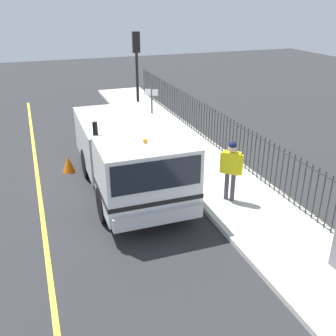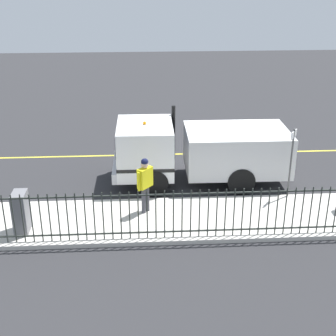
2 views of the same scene
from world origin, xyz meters
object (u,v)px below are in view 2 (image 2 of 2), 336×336
object	(u,v)px
work_truck	(192,149)
worker_standing	(145,180)
utility_cabinet	(21,212)
street_sign	(292,155)
traffic_cone	(242,156)

from	to	relation	value
work_truck	worker_standing	xyz separation A→B (m)	(2.49, -1.72, -0.04)
work_truck	worker_standing	world-z (taller)	work_truck
worker_standing	utility_cabinet	distance (m)	3.76
work_truck	street_sign	distance (m)	3.51
worker_standing	traffic_cone	xyz separation A→B (m)	(-4.14, 3.91, -0.95)
traffic_cone	street_sign	world-z (taller)	street_sign
traffic_cone	work_truck	bearing A→B (deg)	-53.02
work_truck	worker_standing	bearing A→B (deg)	145.92
work_truck	street_sign	size ratio (longest dim) A/B	2.61
utility_cabinet	traffic_cone	xyz separation A→B (m)	(-5.12, 7.51, -0.46)
worker_standing	traffic_cone	bearing A→B (deg)	-1.95
utility_cabinet	street_sign	bearing A→B (deg)	102.01
utility_cabinet	street_sign	xyz separation A→B (m)	(-1.78, 8.38, 0.88)
utility_cabinet	street_sign	world-z (taller)	street_sign
work_truck	utility_cabinet	xyz separation A→B (m)	(3.47, -5.32, -0.53)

